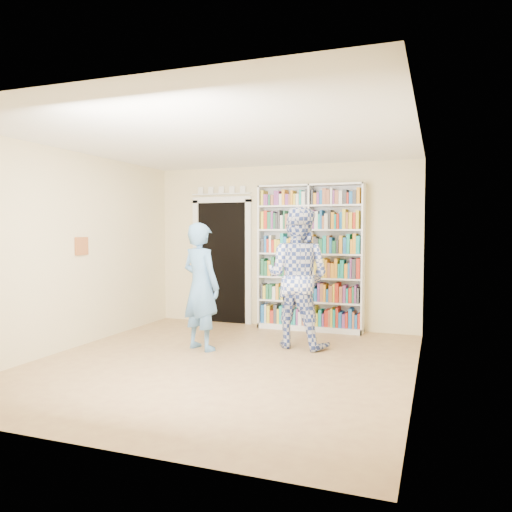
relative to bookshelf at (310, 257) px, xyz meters
The scene contains 11 objects.
floor 2.68m from the bookshelf, 102.50° to the right, with size 5.00×5.00×0.00m, color #936947.
ceiling 2.84m from the bookshelf, 102.50° to the right, with size 5.00×5.00×0.00m, color white.
wall_back 0.57m from the bookshelf, 163.32° to the left, with size 4.50×4.50×0.00m, color beige.
wall_left 3.63m from the bookshelf, 139.76° to the right, with size 5.00×5.00×0.00m, color beige.
wall_right 2.92m from the bookshelf, 53.57° to the right, with size 5.00×5.00×0.00m, color beige.
bookshelf is the anchor object (origin of this frame).
doorway 1.63m from the bookshelf, behind, with size 1.10×0.08×2.43m.
wall_art 3.49m from the bookshelf, 142.05° to the right, with size 0.03×0.25×0.25m, color brown.
man_blue 2.12m from the bookshelf, 120.95° to the right, with size 0.63×0.41×1.72m, color #4E7EAE.
man_plaid 1.22m from the bookshelf, 84.53° to the right, with size 0.94×0.74×1.94m, color #2E418D.
paper_sheet 1.42m from the bookshelf, 80.28° to the right, with size 0.20×0.01×0.28m, color white.
Camera 1 is at (2.45, -5.50, 1.63)m, focal length 35.00 mm.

